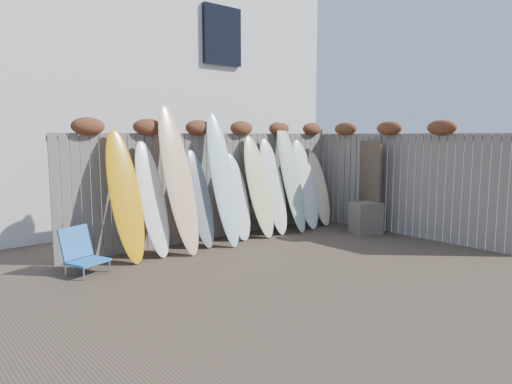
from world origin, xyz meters
TOP-DOWN VIEW (x-y plane):
  - ground at (0.00, 0.00)m, footprint 80.00×80.00m
  - back_fence at (0.06, 2.39)m, footprint 6.05×0.28m
  - right_fence at (2.99, 0.25)m, footprint 0.28×4.40m
  - house at (0.50, 6.50)m, footprint 8.50×5.50m
  - beach_chair at (-2.79, 1.75)m, footprint 0.65×0.67m
  - wooden_crate at (2.52, 0.77)m, footprint 0.67×0.61m
  - lattice_panel at (2.93, 1.13)m, footprint 0.55×1.14m
  - surfboard_0 at (-2.02, 1.95)m, footprint 0.54×0.75m
  - surfboard_1 at (-1.55, 1.98)m, footprint 0.53×0.71m
  - surfboard_2 at (-1.11, 1.89)m, footprint 0.58×0.90m
  - surfboard_3 at (-0.61, 2.02)m, footprint 0.50×0.64m
  - surfboard_4 at (-0.20, 1.89)m, footprint 0.51×0.86m
  - surfboard_5 at (0.23, 2.05)m, footprint 0.52×0.60m
  - surfboard_6 at (0.72, 1.98)m, footprint 0.53×0.70m
  - surfboard_7 at (1.12, 2.00)m, footprint 0.53×0.70m
  - surfboard_8 at (1.57, 1.95)m, footprint 0.49×0.81m
  - surfboard_9 at (2.03, 2.00)m, footprint 0.60×0.71m
  - surfboard_10 at (2.49, 2.02)m, footprint 0.51×0.61m

SIDE VIEW (x-z plane):
  - ground at x=0.00m, z-range 0.00..0.00m
  - beach_chair at x=-2.79m, z-range -0.02..0.64m
  - wooden_crate at x=2.52m, z-range 0.00..0.63m
  - surfboard_10 at x=2.49m, z-range 0.00..1.60m
  - surfboard_5 at x=0.23m, z-range 0.00..1.63m
  - surfboard_3 at x=-0.61m, z-range 0.00..1.72m
  - lattice_panel at x=2.93m, z-range 0.00..1.84m
  - surfboard_9 at x=2.03m, z-range 0.00..1.88m
  - surfboard_1 at x=-1.55m, z-range 0.00..1.88m
  - surfboard_7 at x=1.12m, z-range 0.00..1.91m
  - surfboard_6 at x=0.72m, z-range 0.00..1.96m
  - surfboard_0 at x=-2.02m, z-range 0.00..2.07m
  - surfboard_8 at x=1.57m, z-range 0.00..2.26m
  - right_fence at x=2.99m, z-range 0.02..2.26m
  - back_fence at x=0.06m, z-range 0.06..2.30m
  - surfboard_4 at x=-0.20m, z-range 0.00..2.39m
  - surfboard_2 at x=-1.11m, z-range 0.00..2.49m
  - house at x=0.50m, z-range 0.04..6.36m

